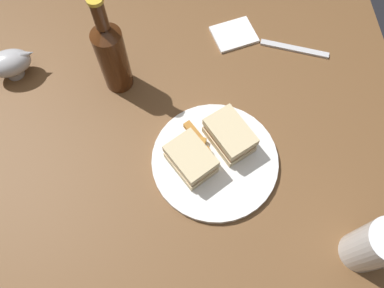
{
  "coord_description": "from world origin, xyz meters",
  "views": [
    {
      "loc": [
        -0.03,
        0.39,
        1.59
      ],
      "look_at": [
        -0.05,
        0.03,
        0.81
      ],
      "focal_mm": 35.45,
      "sensor_mm": 36.0,
      "label": 1
    }
  ],
  "objects_px": {
    "sandwich_half_left": "(230,136)",
    "fork": "(294,49)",
    "cider_bottle": "(112,55)",
    "plate": "(215,161)",
    "gravy_boat": "(9,63)",
    "pint_glass": "(371,247)",
    "napkin": "(234,34)",
    "sandwich_half_right": "(191,159)"
  },
  "relations": [
    {
      "from": "plate",
      "to": "napkin",
      "type": "bearing_deg",
      "value": -103.18
    },
    {
      "from": "sandwich_half_left",
      "to": "gravy_boat",
      "type": "relative_size",
      "value": 1.02
    },
    {
      "from": "napkin",
      "to": "gravy_boat",
      "type": "bearing_deg",
      "value": 8.68
    },
    {
      "from": "cider_bottle",
      "to": "sandwich_half_left",
      "type": "bearing_deg",
      "value": 143.34
    },
    {
      "from": "plate",
      "to": "sandwich_half_left",
      "type": "relative_size",
      "value": 2.17
    },
    {
      "from": "napkin",
      "to": "fork",
      "type": "bearing_deg",
      "value": 159.52
    },
    {
      "from": "cider_bottle",
      "to": "plate",
      "type": "bearing_deg",
      "value": 133.34
    },
    {
      "from": "plate",
      "to": "sandwich_half_right",
      "type": "height_order",
      "value": "sandwich_half_right"
    },
    {
      "from": "sandwich_half_left",
      "to": "sandwich_half_right",
      "type": "relative_size",
      "value": 1.04
    },
    {
      "from": "plate",
      "to": "napkin",
      "type": "height_order",
      "value": "plate"
    },
    {
      "from": "gravy_boat",
      "to": "cider_bottle",
      "type": "xyz_separation_m",
      "value": [
        -0.26,
        0.04,
        0.07
      ]
    },
    {
      "from": "plate",
      "to": "sandwich_half_right",
      "type": "xyz_separation_m",
      "value": [
        0.06,
        0.01,
        0.04
      ]
    },
    {
      "from": "sandwich_half_left",
      "to": "cider_bottle",
      "type": "relative_size",
      "value": 0.48
    },
    {
      "from": "gravy_boat",
      "to": "napkin",
      "type": "relative_size",
      "value": 1.18
    },
    {
      "from": "sandwich_half_left",
      "to": "fork",
      "type": "xyz_separation_m",
      "value": [
        -0.2,
        -0.26,
        -0.04
      ]
    },
    {
      "from": "sandwich_half_right",
      "to": "pint_glass",
      "type": "xyz_separation_m",
      "value": [
        -0.33,
        0.21,
        0.02
      ]
    },
    {
      "from": "sandwich_half_right",
      "to": "cider_bottle",
      "type": "height_order",
      "value": "cider_bottle"
    },
    {
      "from": "gravy_boat",
      "to": "plate",
      "type": "bearing_deg",
      "value": 150.41
    },
    {
      "from": "pint_glass",
      "to": "cider_bottle",
      "type": "bearing_deg",
      "value": -42.26
    },
    {
      "from": "napkin",
      "to": "cider_bottle",
      "type": "bearing_deg",
      "value": 22.89
    },
    {
      "from": "sandwich_half_right",
      "to": "fork",
      "type": "xyz_separation_m",
      "value": [
        -0.29,
        -0.31,
        -0.04
      ]
    },
    {
      "from": "plate",
      "to": "cider_bottle",
      "type": "bearing_deg",
      "value": -46.66
    },
    {
      "from": "cider_bottle",
      "to": "fork",
      "type": "relative_size",
      "value": 1.54
    },
    {
      "from": "sandwich_half_left",
      "to": "cider_bottle",
      "type": "distance_m",
      "value": 0.32
    },
    {
      "from": "pint_glass",
      "to": "fork",
      "type": "bearing_deg",
      "value": -85.54
    },
    {
      "from": "sandwich_half_right",
      "to": "napkin",
      "type": "relative_size",
      "value": 1.16
    },
    {
      "from": "pint_glass",
      "to": "napkin",
      "type": "bearing_deg",
      "value": -71.5
    },
    {
      "from": "sandwich_half_left",
      "to": "sandwich_half_right",
      "type": "bearing_deg",
      "value": 29.76
    },
    {
      "from": "plate",
      "to": "cider_bottle",
      "type": "height_order",
      "value": "cider_bottle"
    },
    {
      "from": "fork",
      "to": "gravy_boat",
      "type": "bearing_deg",
      "value": 20.83
    },
    {
      "from": "sandwich_half_right",
      "to": "pint_glass",
      "type": "bearing_deg",
      "value": 147.61
    },
    {
      "from": "plate",
      "to": "cider_bottle",
      "type": "distance_m",
      "value": 0.34
    },
    {
      "from": "sandwich_half_left",
      "to": "napkin",
      "type": "xyz_separation_m",
      "value": [
        -0.05,
        -0.32,
        -0.04
      ]
    },
    {
      "from": "sandwich_half_left",
      "to": "cider_bottle",
      "type": "bearing_deg",
      "value": -36.66
    },
    {
      "from": "sandwich_half_left",
      "to": "sandwich_half_right",
      "type": "distance_m",
      "value": 0.1
    },
    {
      "from": "sandwich_half_left",
      "to": "fork",
      "type": "bearing_deg",
      "value": -127.93
    },
    {
      "from": "fork",
      "to": "plate",
      "type": "bearing_deg",
      "value": 70.4
    },
    {
      "from": "plate",
      "to": "cider_bottle",
      "type": "relative_size",
      "value": 1.03
    },
    {
      "from": "sandwich_half_left",
      "to": "fork",
      "type": "height_order",
      "value": "sandwich_half_left"
    },
    {
      "from": "plate",
      "to": "sandwich_half_left",
      "type": "xyz_separation_m",
      "value": [
        -0.04,
        -0.04,
        0.04
      ]
    },
    {
      "from": "cider_bottle",
      "to": "fork",
      "type": "bearing_deg",
      "value": -171.18
    },
    {
      "from": "pint_glass",
      "to": "sandwich_half_right",
      "type": "bearing_deg",
      "value": -32.39
    }
  ]
}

